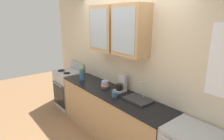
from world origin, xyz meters
The scene contains 9 objects.
ground_plane centered at (0.00, 0.00, 0.00)m, with size 10.00×10.00×0.00m, color #936B47.
back_wall_unit centered at (0.01, 0.31, 1.51)m, with size 5.02×0.42×2.83m.
counter centered at (0.00, 0.00, 0.45)m, with size 2.50×0.60×0.91m.
stove_range centered at (-1.63, 0.00, 0.46)m, with size 0.63×0.59×1.09m.
sink_faucet centered at (0.57, 0.10, 0.93)m, with size 0.43×0.30×0.30m.
bowl_stack centered at (-0.19, 0.03, 0.97)m, with size 0.16×0.16×0.14m.
vase centered at (-0.85, -0.07, 1.05)m, with size 0.10×0.10×0.29m.
cup_near_sink centered at (0.23, -0.10, 0.95)m, with size 0.12×0.09×0.08m.
coffee_maker centered at (0.11, 0.15, 1.02)m, with size 0.17×0.20×0.29m.
Camera 1 is at (2.46, -1.96, 2.17)m, focal length 30.81 mm.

